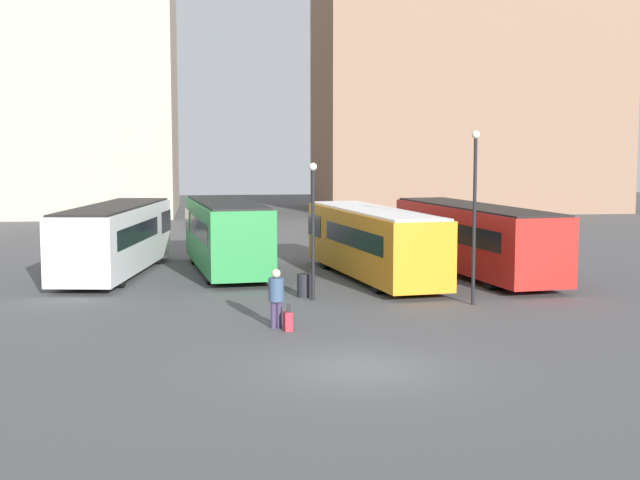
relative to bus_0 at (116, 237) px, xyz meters
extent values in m
plane|color=#4C4C4F|center=(7.56, -17.37, -1.62)|extent=(160.00, 160.00, 0.00)
cube|color=tan|center=(-10.37, 37.06, 9.35)|extent=(23.64, 17.24, 21.93)
cube|color=#7F604C|center=(26.11, 37.06, 10.38)|extent=(24.88, 14.66, 24.00)
cube|color=silver|center=(-0.01, -0.09, -0.04)|extent=(4.25, 11.46, 2.62)
cube|color=black|center=(0.70, 4.44, 0.29)|extent=(2.87, 2.43, 0.99)
cube|color=black|center=(-0.17, -1.09, 0.29)|extent=(3.65, 7.48, 0.78)
cube|color=black|center=(-0.01, -0.09, 1.31)|extent=(4.02, 11.21, 0.08)
cylinder|color=black|center=(0.53, 3.34, -1.12)|extent=(2.56, 1.36, 0.99)
cylinder|color=black|center=(-0.56, -3.52, -1.12)|extent=(2.56, 1.36, 0.99)
cube|color=#237A38|center=(4.69, -0.03, 0.04)|extent=(3.65, 10.25, 2.73)
cube|color=black|center=(4.23, 4.06, 0.38)|extent=(2.77, 2.12, 1.04)
cube|color=black|center=(4.79, -0.92, 0.38)|extent=(3.27, 6.67, 0.82)
cube|color=black|center=(4.69, -0.03, 1.44)|extent=(3.42, 10.03, 0.08)
cylinder|color=black|center=(4.34, 3.06, -1.08)|extent=(2.54, 1.34, 1.08)
cylinder|color=black|center=(5.04, -3.12, -1.08)|extent=(2.54, 1.34, 1.08)
cube|color=orange|center=(10.64, -2.66, -0.08)|extent=(4.01, 11.62, 2.56)
cube|color=black|center=(9.97, 1.96, 0.24)|extent=(2.72, 2.42, 0.97)
cube|color=black|center=(10.78, -3.68, 0.24)|extent=(3.45, 7.57, 0.77)
cube|color=white|center=(10.64, -2.66, 1.24)|extent=(3.79, 11.37, 0.08)
cylinder|color=black|center=(10.13, 0.83, -1.15)|extent=(2.42, 1.26, 0.94)
cylinder|color=black|center=(11.14, -6.16, -1.15)|extent=(2.42, 1.26, 0.94)
cube|color=red|center=(15.14, -2.05, -0.04)|extent=(4.17, 12.44, 2.61)
cube|color=black|center=(14.45, 2.91, 0.29)|extent=(2.84, 2.57, 0.99)
cube|color=black|center=(15.29, -3.14, 0.29)|extent=(3.60, 8.09, 0.78)
cube|color=black|center=(15.14, -2.05, 1.31)|extent=(3.94, 12.17, 0.08)
cylinder|color=black|center=(14.62, 1.70, -1.12)|extent=(2.53, 1.32, 1.00)
cylinder|color=black|center=(15.66, -5.80, -1.12)|extent=(2.53, 1.32, 1.00)
cylinder|color=#382D4C|center=(5.80, -12.19, -1.21)|extent=(0.18, 0.18, 0.82)
cylinder|color=#382D4C|center=(5.97, -12.17, -1.21)|extent=(0.18, 0.18, 0.82)
cylinder|color=#334766|center=(5.89, -12.18, -0.44)|extent=(0.52, 0.52, 0.71)
sphere|color=beige|center=(5.89, -12.18, 0.05)|extent=(0.27, 0.27, 0.27)
cube|color=#B7232D|center=(6.19, -12.60, -1.34)|extent=(0.27, 0.39, 0.57)
cube|color=black|center=(6.21, -12.72, -0.93)|extent=(0.12, 0.04, 0.25)
cylinder|color=black|center=(7.58, -7.43, 0.71)|extent=(0.12, 0.12, 4.66)
sphere|color=beige|center=(7.58, -7.43, 3.12)|extent=(0.28, 0.28, 0.28)
cylinder|color=black|center=(12.95, -9.07, 1.26)|extent=(0.12, 0.12, 5.77)
sphere|color=beige|center=(12.95, -9.07, 4.23)|extent=(0.28, 0.28, 0.28)
cylinder|color=black|center=(7.34, -6.74, -1.20)|extent=(0.52, 0.52, 0.85)
camera|label=1|loc=(3.79, -38.54, 3.83)|focal=50.00mm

